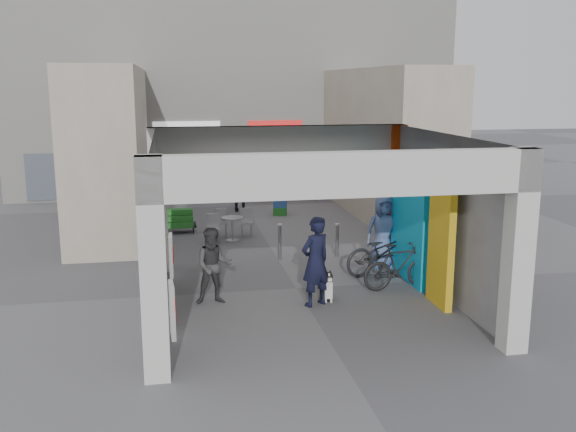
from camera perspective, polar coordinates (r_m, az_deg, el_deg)
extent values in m
plane|color=#5E5E64|center=(14.50, 0.74, -6.45)|extent=(90.00, 90.00, 0.00)
cube|color=#B9B9B4|center=(9.92, -11.89, -4.81)|extent=(0.40, 0.40, 3.50)
cube|color=#B9B9B4|center=(15.76, -11.45, 1.36)|extent=(0.40, 0.40, 3.50)
cube|color=#B9B9B4|center=(11.43, 19.79, -3.05)|extent=(0.40, 0.40, 3.50)
cube|color=#D03F0C|center=(16.75, 9.53, 2.05)|extent=(0.40, 0.40, 3.50)
plane|color=beige|center=(12.82, -11.62, -1.02)|extent=(0.00, 6.40, 6.40)
plane|color=#9D9DA2|center=(14.02, 13.69, -0.02)|extent=(0.00, 6.40, 6.40)
cube|color=#0C9BCF|center=(15.06, 10.73, -0.45)|extent=(0.15, 2.00, 2.80)
cube|color=gold|center=(13.44, 13.48, -2.04)|extent=(0.15, 1.00, 2.80)
plane|color=beige|center=(12.84, 1.65, 7.15)|extent=(6.40, 6.40, 0.00)
cube|color=#B9B9B4|center=(15.85, -0.68, 6.77)|extent=(6.40, 0.30, 0.70)
cube|color=#B9B9B4|center=(9.93, 5.34, 3.70)|extent=(6.40, 0.30, 0.70)
cube|color=white|center=(16.02, -0.79, 6.64)|extent=(4.20, 0.05, 0.55)
cube|color=silver|center=(27.65, -4.99, 10.64)|extent=(18.00, 4.00, 8.00)
cube|color=#515966|center=(25.84, -4.42, 3.89)|extent=(16.20, 0.06, 1.80)
cube|color=white|center=(25.54, -9.00, 7.75)|extent=(2.60, 0.06, 0.50)
cube|color=red|center=(25.87, -1.15, 7.94)|extent=(2.20, 0.06, 0.50)
cube|color=#ADA490|center=(21.19, -15.42, 5.85)|extent=(2.00, 9.00, 5.00)
cube|color=#ADA490|center=(22.30, 8.42, 6.42)|extent=(2.00, 9.00, 5.00)
cylinder|color=gray|center=(16.32, -6.62, -2.80)|extent=(0.09, 0.09, 0.90)
cylinder|color=gray|center=(16.71, -0.73, -2.32)|extent=(0.09, 0.09, 0.93)
cylinder|color=gray|center=(16.99, 4.39, -2.20)|extent=(0.09, 0.09, 0.88)
cube|color=white|center=(11.91, -10.26, -8.23)|extent=(0.11, 0.55, 1.00)
cube|color=red|center=(11.89, -10.07, -8.00)|extent=(0.06, 0.39, 0.40)
cube|color=white|center=(15.54, -10.36, -3.47)|extent=(0.09, 0.55, 1.00)
cube|color=red|center=(15.52, -10.22, -3.29)|extent=(0.04, 0.39, 0.40)
cylinder|color=#96969A|center=(18.76, -4.95, -1.19)|extent=(0.06, 0.06, 0.68)
cylinder|color=#96969A|center=(18.84, -4.94, -2.16)|extent=(0.41, 0.41, 0.02)
cylinder|color=#96969A|center=(18.69, -4.97, -0.18)|extent=(0.66, 0.66, 0.05)
cube|color=#96969A|center=(18.56, -6.62, -1.77)|extent=(0.36, 0.36, 0.42)
cube|color=#96969A|center=(18.64, -6.69, -0.40)|extent=(0.36, 0.05, 0.42)
cube|color=#96969A|center=(19.29, -3.70, -1.19)|extent=(0.36, 0.36, 0.42)
cube|color=#96969A|center=(19.37, -3.77, 0.12)|extent=(0.36, 0.05, 0.42)
cube|color=#96969A|center=(19.31, -5.94, -1.22)|extent=(0.36, 0.36, 0.42)
cube|color=#96969A|center=(19.39, -6.01, 0.09)|extent=(0.36, 0.05, 0.42)
cube|color=black|center=(20.04, -9.69, -1.07)|extent=(1.07, 0.54, 0.27)
cube|color=#1B5D1A|center=(19.88, -9.70, -0.78)|extent=(0.89, 0.31, 0.16)
cube|color=#1B5D1A|center=(19.97, -9.72, -0.20)|extent=(0.89, 0.31, 0.16)
cube|color=#1B5D1A|center=(20.07, -9.75, 0.38)|extent=(0.89, 0.31, 0.16)
cube|color=#1B5D1A|center=(22.34, -0.71, 0.44)|extent=(0.53, 0.46, 0.28)
cube|color=#264C8E|center=(22.29, -0.72, 1.15)|extent=(0.53, 0.46, 0.28)
cube|color=black|center=(13.77, 3.40, -6.91)|extent=(0.26, 0.34, 0.26)
cube|color=black|center=(13.58, 3.55, -6.33)|extent=(0.20, 0.17, 0.38)
cube|color=silver|center=(13.51, 3.65, -6.62)|extent=(0.16, 0.03, 0.36)
cylinder|color=silver|center=(13.56, 3.38, -7.12)|extent=(0.05, 0.05, 0.30)
cylinder|color=silver|center=(13.58, 3.86, -7.09)|extent=(0.05, 0.05, 0.30)
sphere|color=black|center=(13.49, 3.59, -5.41)|extent=(0.20, 0.20, 0.20)
cube|color=silver|center=(13.40, 3.70, -5.63)|extent=(0.09, 0.13, 0.06)
cone|color=black|center=(13.49, 3.33, -4.98)|extent=(0.07, 0.07, 0.09)
cone|color=black|center=(13.52, 3.77, -4.95)|extent=(0.07, 0.07, 0.09)
imported|color=black|center=(13.18, 2.45, -4.06)|extent=(0.82, 0.71, 1.88)
imported|color=#3A3A3D|center=(13.41, -6.62, -4.44)|extent=(0.79, 0.61, 1.62)
imported|color=#546BA3|center=(16.09, 8.45, -1.35)|extent=(0.89, 0.58, 1.83)
imported|color=black|center=(22.91, -4.28, 2.55)|extent=(1.07, 0.57, 1.74)
imported|color=black|center=(15.62, 8.52, -3.11)|extent=(2.23, 1.30, 1.11)
imported|color=black|center=(14.53, 9.91, -4.41)|extent=(1.80, 0.73, 1.05)
imported|color=white|center=(25.70, -0.30, 3.12)|extent=(3.96, 1.73, 1.33)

